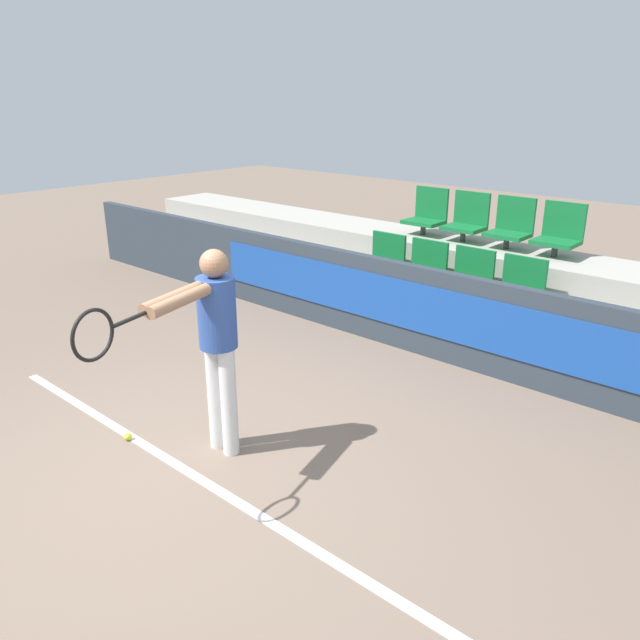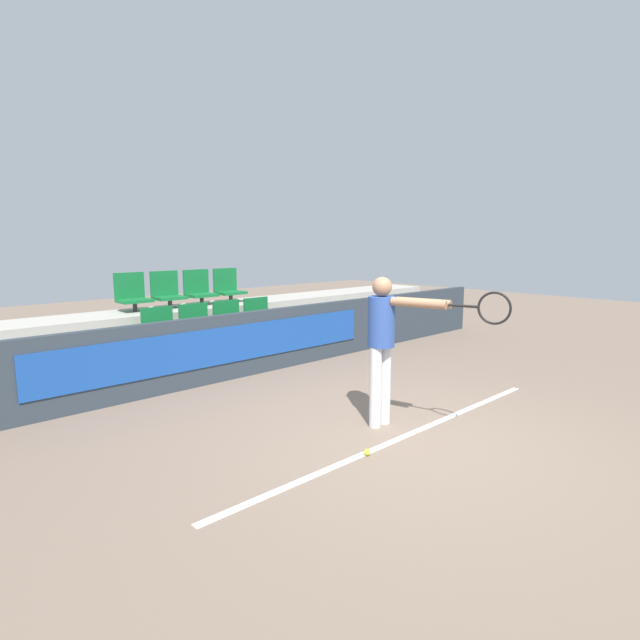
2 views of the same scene
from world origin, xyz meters
The scene contains 15 objects.
ground_plane centered at (0.00, 0.00, 0.00)m, with size 30.00×30.00×0.00m, color #7A6656.
court_baseline centered at (0.00, 0.06, 0.00)m, with size 5.04×0.08×0.01m.
barrier_wall centered at (-0.01, 3.23, 0.49)m, with size 12.46×0.14×0.99m.
bleacher_tier_front centered at (0.00, 3.79, 0.23)m, with size 12.06×0.96×0.47m.
bleacher_tier_middle centered at (0.00, 4.75, 0.47)m, with size 12.06×0.96×0.93m.
stadium_chair_0 centered at (-0.90, 3.92, 0.74)m, with size 0.49×0.40×0.62m.
stadium_chair_1 centered at (-0.30, 3.92, 0.74)m, with size 0.49×0.40×0.62m.
stadium_chair_2 centered at (0.30, 3.92, 0.74)m, with size 0.49×0.40×0.62m.
stadium_chair_3 centered at (0.90, 3.92, 0.74)m, with size 0.49×0.40×0.62m.
stadium_chair_4 centered at (-0.90, 4.88, 1.20)m, with size 0.49×0.40×0.62m.
stadium_chair_5 centered at (-0.30, 4.88, 1.20)m, with size 0.49×0.40×0.62m.
stadium_chair_6 centered at (0.30, 4.88, 1.20)m, with size 0.49×0.40×0.62m.
stadium_chair_7 centered at (0.90, 4.88, 1.20)m, with size 0.49×0.40×0.62m.
tennis_player centered at (0.05, 0.40, 1.03)m, with size 0.49×1.46×1.67m.
tennis_ball centered at (-0.68, 0.02, 0.03)m, with size 0.07×0.07×0.07m.
Camera 2 is at (-4.12, -3.00, 2.06)m, focal length 28.00 mm.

